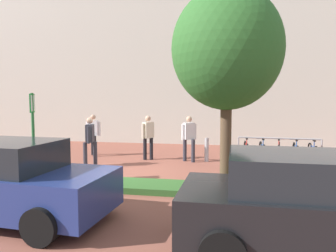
{
  "coord_description": "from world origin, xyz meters",
  "views": [
    {
      "loc": [
        3.12,
        -9.7,
        2.36
      ],
      "look_at": [
        0.87,
        2.08,
        1.36
      ],
      "focal_mm": 34.91,
      "sensor_mm": 36.0,
      "label": 1
    }
  ],
  "objects_px": {
    "parking_sign_post": "(33,125)",
    "person_shirt_white": "(189,136)",
    "bike_rack_cluster": "(279,150)",
    "bollard_steel": "(207,150)",
    "person_suited_dark": "(90,138)",
    "bike_at_sign": "(36,170)",
    "car_black_suv": "(320,206)",
    "person_casual_tan": "(93,132)",
    "car_navy_sedan": "(2,180)",
    "tree_sidewalk": "(227,50)",
    "person_shirt_blue": "(148,135)"
  },
  "relations": [
    {
      "from": "parking_sign_post",
      "to": "person_shirt_white",
      "type": "bearing_deg",
      "value": 46.07
    },
    {
      "from": "bike_rack_cluster",
      "to": "bollard_steel",
      "type": "bearing_deg",
      "value": -156.29
    },
    {
      "from": "person_suited_dark",
      "to": "person_shirt_white",
      "type": "relative_size",
      "value": 1.0
    },
    {
      "from": "bike_at_sign",
      "to": "car_black_suv",
      "type": "relative_size",
      "value": 0.38
    },
    {
      "from": "bollard_steel",
      "to": "person_casual_tan",
      "type": "height_order",
      "value": "person_casual_tan"
    },
    {
      "from": "person_shirt_white",
      "to": "bike_at_sign",
      "type": "bearing_deg",
      "value": -135.51
    },
    {
      "from": "person_shirt_white",
      "to": "car_navy_sedan",
      "type": "height_order",
      "value": "person_shirt_white"
    },
    {
      "from": "bike_rack_cluster",
      "to": "bollard_steel",
      "type": "relative_size",
      "value": 3.56
    },
    {
      "from": "bollard_steel",
      "to": "car_black_suv",
      "type": "bearing_deg",
      "value": -72.75
    },
    {
      "from": "car_black_suv",
      "to": "person_suited_dark",
      "type": "bearing_deg",
      "value": 138.25
    },
    {
      "from": "car_navy_sedan",
      "to": "bike_rack_cluster",
      "type": "bearing_deg",
      "value": 51.03
    },
    {
      "from": "person_suited_dark",
      "to": "car_navy_sedan",
      "type": "relative_size",
      "value": 0.39
    },
    {
      "from": "bike_at_sign",
      "to": "person_casual_tan",
      "type": "xyz_separation_m",
      "value": [
        -0.16,
        4.37,
        0.63
      ]
    },
    {
      "from": "person_suited_dark",
      "to": "person_shirt_white",
      "type": "distance_m",
      "value": 3.62
    },
    {
      "from": "tree_sidewalk",
      "to": "bollard_steel",
      "type": "xyz_separation_m",
      "value": [
        -0.75,
        3.95,
        -3.12
      ]
    },
    {
      "from": "person_shirt_white",
      "to": "car_black_suv",
      "type": "relative_size",
      "value": 0.4
    },
    {
      "from": "tree_sidewalk",
      "to": "car_black_suv",
      "type": "distance_m",
      "value": 4.47
    },
    {
      "from": "person_shirt_white",
      "to": "person_casual_tan",
      "type": "bearing_deg",
      "value": 172.5
    },
    {
      "from": "bike_at_sign",
      "to": "person_suited_dark",
      "type": "xyz_separation_m",
      "value": [
        0.6,
        2.35,
        0.63
      ]
    },
    {
      "from": "bollard_steel",
      "to": "car_navy_sedan",
      "type": "xyz_separation_m",
      "value": [
        -3.56,
        -6.62,
        0.31
      ]
    },
    {
      "from": "person_shirt_blue",
      "to": "car_navy_sedan",
      "type": "distance_m",
      "value": 6.72
    },
    {
      "from": "person_shirt_white",
      "to": "person_suited_dark",
      "type": "bearing_deg",
      "value": -155.79
    },
    {
      "from": "bike_rack_cluster",
      "to": "car_navy_sedan",
      "type": "xyz_separation_m",
      "value": [
        -6.34,
        -7.84,
        0.41
      ]
    },
    {
      "from": "parking_sign_post",
      "to": "person_shirt_blue",
      "type": "height_order",
      "value": "parking_sign_post"
    },
    {
      "from": "bike_at_sign",
      "to": "car_navy_sedan",
      "type": "distance_m",
      "value": 2.87
    },
    {
      "from": "bike_at_sign",
      "to": "bike_rack_cluster",
      "type": "height_order",
      "value": "bike_at_sign"
    },
    {
      "from": "bike_at_sign",
      "to": "car_navy_sedan",
      "type": "height_order",
      "value": "car_navy_sedan"
    },
    {
      "from": "tree_sidewalk",
      "to": "bike_at_sign",
      "type": "bearing_deg",
      "value": 179.97
    },
    {
      "from": "parking_sign_post",
      "to": "car_navy_sedan",
      "type": "bearing_deg",
      "value": -69.57
    },
    {
      "from": "person_shirt_blue",
      "to": "person_shirt_white",
      "type": "distance_m",
      "value": 1.61
    },
    {
      "from": "car_navy_sedan",
      "to": "person_suited_dark",
      "type": "bearing_deg",
      "value": 94.49
    },
    {
      "from": "person_shirt_blue",
      "to": "person_suited_dark",
      "type": "relative_size",
      "value": 1.0
    },
    {
      "from": "bike_rack_cluster",
      "to": "car_navy_sedan",
      "type": "distance_m",
      "value": 10.09
    },
    {
      "from": "car_black_suv",
      "to": "bike_at_sign",
      "type": "bearing_deg",
      "value": 155.03
    },
    {
      "from": "tree_sidewalk",
      "to": "person_suited_dark",
      "type": "relative_size",
      "value": 2.96
    },
    {
      "from": "parking_sign_post",
      "to": "bike_at_sign",
      "type": "distance_m",
      "value": 1.31
    },
    {
      "from": "tree_sidewalk",
      "to": "person_casual_tan",
      "type": "distance_m",
      "value": 7.46
    },
    {
      "from": "bike_at_sign",
      "to": "car_black_suv",
      "type": "height_order",
      "value": "car_black_suv"
    },
    {
      "from": "bollard_steel",
      "to": "person_suited_dark",
      "type": "relative_size",
      "value": 0.52
    },
    {
      "from": "parking_sign_post",
      "to": "person_suited_dark",
      "type": "xyz_separation_m",
      "value": [
        0.54,
        2.51,
        -0.66
      ]
    },
    {
      "from": "parking_sign_post",
      "to": "bollard_steel",
      "type": "xyz_separation_m",
      "value": [
        4.5,
        4.11,
        -1.2
      ]
    },
    {
      "from": "bike_rack_cluster",
      "to": "bike_at_sign",
      "type": "bearing_deg",
      "value": -144.81
    },
    {
      "from": "parking_sign_post",
      "to": "car_navy_sedan",
      "type": "distance_m",
      "value": 2.82
    },
    {
      "from": "bike_rack_cluster",
      "to": "person_suited_dark",
      "type": "distance_m",
      "value": 7.33
    },
    {
      "from": "person_suited_dark",
      "to": "parking_sign_post",
      "type": "bearing_deg",
      "value": -102.19
    },
    {
      "from": "tree_sidewalk",
      "to": "person_shirt_blue",
      "type": "bearing_deg",
      "value": 127.51
    },
    {
      "from": "person_casual_tan",
      "to": "car_black_suv",
      "type": "height_order",
      "value": "person_casual_tan"
    },
    {
      "from": "tree_sidewalk",
      "to": "bike_rack_cluster",
      "type": "bearing_deg",
      "value": 68.64
    },
    {
      "from": "tree_sidewalk",
      "to": "bike_rack_cluster",
      "type": "height_order",
      "value": "tree_sidewalk"
    },
    {
      "from": "person_suited_dark",
      "to": "car_navy_sedan",
      "type": "bearing_deg",
      "value": -85.51
    }
  ]
}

